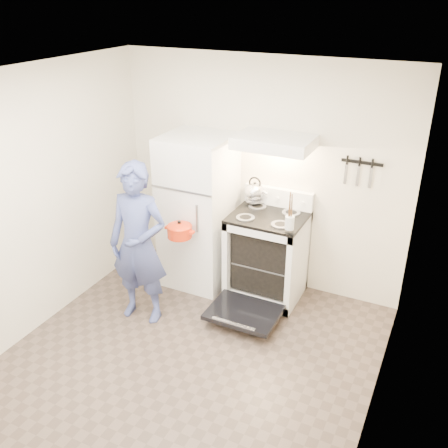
{
  "coord_description": "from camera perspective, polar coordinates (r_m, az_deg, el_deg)",
  "views": [
    {
      "loc": [
        1.86,
        -2.92,
        3.09
      ],
      "look_at": [
        -0.05,
        1.0,
        1.0
      ],
      "focal_mm": 40.0,
      "sensor_mm": 36.0,
      "label": 1
    }
  ],
  "objects": [
    {
      "name": "person",
      "position": [
        4.9,
        -9.75,
        -2.32
      ],
      "size": [
        0.64,
        0.46,
        1.65
      ],
      "primitive_type": "imported",
      "rotation": [
        0.0,
        0.0,
        0.12
      ],
      "color": "navy",
      "rests_on": "floor"
    },
    {
      "name": "back_wall",
      "position": [
        5.4,
        4.21,
        5.6
      ],
      "size": [
        3.2,
        0.02,
        2.5
      ],
      "primitive_type": "cube",
      "color": "beige",
      "rests_on": "ground"
    },
    {
      "name": "utensil_jar",
      "position": [
        4.8,
        7.51,
        0.15
      ],
      "size": [
        0.1,
        0.1,
        0.13
      ],
      "primitive_type": "cylinder",
      "rotation": [
        0.0,
        0.0,
        0.12
      ],
      "color": "silver",
      "rests_on": "cooktop"
    },
    {
      "name": "dutch_oven",
      "position": [
        5.06,
        -5.09,
        -0.86
      ],
      "size": [
        0.32,
        0.25,
        0.22
      ],
      "primitive_type": null,
      "color": "red",
      "rests_on": "person"
    },
    {
      "name": "cooktop",
      "position": [
        5.16,
        5.11,
        0.81
      ],
      "size": [
        0.76,
        0.65,
        0.03
      ],
      "primitive_type": "cube",
      "color": "black",
      "rests_on": "stove_body"
    },
    {
      "name": "refrigerator",
      "position": [
        5.49,
        -2.93,
        1.46
      ],
      "size": [
        0.7,
        0.7,
        1.7
      ],
      "primitive_type": "cube",
      "color": "white",
      "rests_on": "floor"
    },
    {
      "name": "backsplash",
      "position": [
        5.36,
        6.26,
        3.07
      ],
      "size": [
        0.76,
        0.07,
        0.2
      ],
      "primitive_type": "cube",
      "color": "white",
      "rests_on": "cooktop"
    },
    {
      "name": "knife_strip",
      "position": [
        5.02,
        15.5,
        6.79
      ],
      "size": [
        0.4,
        0.02,
        0.03
      ],
      "primitive_type": "cube",
      "color": "black",
      "rests_on": "back_wall"
    },
    {
      "name": "pizza_stone",
      "position": [
        5.37,
        5.4,
        -3.93
      ],
      "size": [
        0.35,
        0.35,
        0.02
      ],
      "primitive_type": "cylinder",
      "color": "brown",
      "rests_on": "oven_rack"
    },
    {
      "name": "oven_door",
      "position": [
        5.09,
        2.28,
        -10.05
      ],
      "size": [
        0.7,
        0.54,
        0.04
      ],
      "primitive_type": "cube",
      "color": "black",
      "rests_on": "floor"
    },
    {
      "name": "stove_body",
      "position": [
        5.38,
        4.91,
        -3.79
      ],
      "size": [
        0.76,
        0.65,
        0.92
      ],
      "primitive_type": "cube",
      "color": "white",
      "rests_on": "floor"
    },
    {
      "name": "tea_kettle",
      "position": [
        5.36,
        3.52,
        3.81
      ],
      "size": [
        0.25,
        0.21,
        0.31
      ],
      "primitive_type": null,
      "color": "#B9B9BE",
      "rests_on": "cooktop"
    },
    {
      "name": "oven_rack",
      "position": [
        5.39,
        4.9,
        -3.97
      ],
      "size": [
        0.6,
        0.52,
        0.01
      ],
      "primitive_type": "cube",
      "color": "slate",
      "rests_on": "stove_body"
    },
    {
      "name": "range_hood",
      "position": [
        4.96,
        5.77,
        9.3
      ],
      "size": [
        0.76,
        0.5,
        0.12
      ],
      "primitive_type": "cube",
      "color": "white",
      "rests_on": "back_wall"
    },
    {
      "name": "floor",
      "position": [
        4.64,
        -5.04,
        -16.26
      ],
      "size": [
        3.6,
        3.6,
        0.0
      ],
      "primitive_type": "plane",
      "color": "#4E4037",
      "rests_on": "ground"
    }
  ]
}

